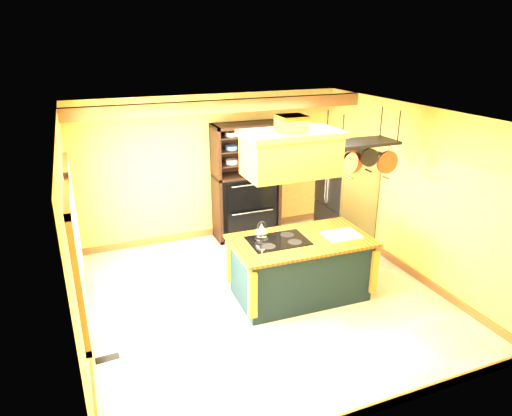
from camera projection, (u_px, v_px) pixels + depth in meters
floor at (264, 297)px, 6.81m from camera, size 5.00×5.00×0.00m
ceiling at (265, 115)px, 5.86m from camera, size 5.00×5.00×0.00m
wall_back at (213, 168)px, 8.50m from camera, size 5.00×0.02×2.70m
wall_front at (371, 305)px, 4.16m from camera, size 5.00×0.02×2.70m
wall_left at (73, 241)px, 5.46m from camera, size 0.02×5.00×2.70m
wall_right at (410, 191)px, 7.21m from camera, size 0.02×5.00×2.70m
ceiling_beam at (224, 106)px, 7.37m from camera, size 5.00×0.15×0.20m
window_near at (78, 266)px, 4.76m from camera, size 0.06×1.06×1.56m
window_far at (74, 219)px, 5.98m from camera, size 0.06×1.06×1.56m
kitchen_island at (300, 267)px, 6.70m from camera, size 2.04×1.17×1.11m
range_hood at (291, 151)px, 6.01m from camera, size 1.30×0.74×0.80m
pot_rack at (362, 151)px, 6.43m from camera, size 1.10×0.50×0.92m
refrigerator at (345, 200)px, 8.29m from camera, size 0.77×0.90×1.77m
hutch at (246, 193)px, 8.67m from camera, size 1.24×0.56×2.19m
floor_register at (107, 358)px, 5.50m from camera, size 0.29×0.13×0.01m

